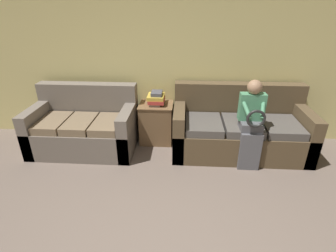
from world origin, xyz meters
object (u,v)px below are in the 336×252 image
at_px(book_stack, 156,98).
at_px(side_shelf, 156,122).
at_px(child_left_seated, 251,121).
at_px(couch_side, 85,128).
at_px(couch_main, 239,130).

bearing_deg(book_stack, side_shelf, -157.46).
relative_size(child_left_seated, book_stack, 3.87).
bearing_deg(side_shelf, couch_side, -165.86).
bearing_deg(book_stack, couch_side, -165.82).
height_order(side_shelf, book_stack, book_stack).
bearing_deg(child_left_seated, side_shelf, 156.15).
xyz_separation_m(couch_main, child_left_seated, (0.06, -0.39, 0.32)).
xyz_separation_m(side_shelf, book_stack, (0.01, 0.00, 0.41)).
xyz_separation_m(couch_main, side_shelf, (-1.27, 0.20, -0.01)).
bearing_deg(side_shelf, couch_main, -9.03).
bearing_deg(child_left_seated, couch_side, 172.47).
bearing_deg(child_left_seated, couch_main, 98.60).
xyz_separation_m(couch_side, book_stack, (1.08, 0.27, 0.41)).
height_order(couch_side, book_stack, couch_side).
bearing_deg(couch_side, side_shelf, 14.14).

